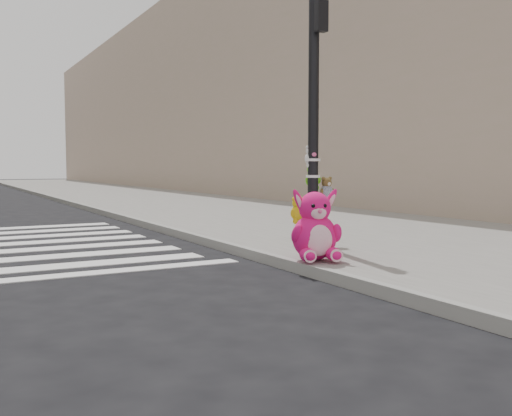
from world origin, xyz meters
TOP-DOWN VIEW (x-y plane):
  - ground at (0.00, 0.00)m, footprint 120.00×120.00m
  - sidewalk_near at (5.00, 10.00)m, footprint 7.00×80.00m
  - curb_edge at (1.55, 10.00)m, footprint 0.12×80.00m
  - bld_near at (10.50, 20.00)m, footprint 5.00×60.00m
  - signal_pole at (2.61, 1.82)m, footprint 0.69×0.50m
  - pink_bunny at (1.79, 0.57)m, footprint 0.74×0.82m
  - red_teddy at (2.10, 0.75)m, footprint 0.15×0.12m

SIDE VIEW (x-z plane):
  - ground at x=0.00m, z-range 0.00..0.00m
  - sidewalk_near at x=5.00m, z-range 0.00..0.14m
  - curb_edge at x=1.55m, z-range -0.01..0.15m
  - red_teddy at x=2.10m, z-range 0.14..0.35m
  - pink_bunny at x=1.79m, z-range 0.05..0.99m
  - signal_pole at x=2.61m, z-range -0.26..3.74m
  - bld_near at x=10.50m, z-range 0.00..10.00m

